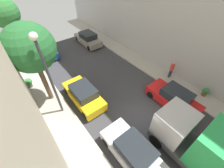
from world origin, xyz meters
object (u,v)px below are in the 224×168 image
(parked_car_left_3, at_px, (84,95))
(potted_plant_1, at_px, (206,92))
(street_tree_0, at_px, (30,49))
(delivery_truck, at_px, (221,160))
(parked_car_left_2, at_px, (133,152))
(lamp_post, at_px, (46,69))
(parked_car_left_4, at_px, (45,50))
(street_tree_2, at_px, (3,13))
(parked_car_right_2, at_px, (88,39))
(pedestrian, at_px, (172,69))
(potted_plant_0, at_px, (29,82))
(parked_car_right_1, at_px, (174,98))

(parked_car_left_3, relative_size, potted_plant_1, 5.38)
(street_tree_0, bearing_deg, delivery_truck, -66.08)
(parked_car_left_2, relative_size, lamp_post, 0.67)
(parked_car_left_4, bearing_deg, delivery_truck, -81.40)
(street_tree_2, xyz_separation_m, potted_plant_1, (10.36, -17.38, -3.96))
(parked_car_right_2, relative_size, pedestrian, 2.44)
(parked_car_left_3, height_order, potted_plant_0, parked_car_left_3)
(parked_car_left_4, xyz_separation_m, parked_car_right_1, (5.40, -13.73, 0.00))
(parked_car_left_3, relative_size, parked_car_right_2, 1.00)
(parked_car_left_2, distance_m, lamp_post, 7.02)
(parked_car_left_4, relative_size, lamp_post, 0.67)
(parked_car_left_4, xyz_separation_m, street_tree_0, (-2.08, -7.08, 4.02))
(parked_car_left_4, bearing_deg, parked_car_right_1, -68.53)
(delivery_truck, relative_size, pedestrian, 3.84)
(parked_car_right_2, xyz_separation_m, pedestrian, (2.62, -10.82, 0.35))
(parked_car_left_3, relative_size, pedestrian, 2.44)
(parked_car_left_2, relative_size, delivery_truck, 0.64)
(delivery_truck, bearing_deg, parked_car_left_4, 98.60)
(parked_car_left_2, relative_size, street_tree_0, 0.67)
(lamp_post, bearing_deg, pedestrian, -15.09)
(pedestrian, relative_size, lamp_post, 0.28)
(pedestrian, bearing_deg, street_tree_0, 155.99)
(pedestrian, xyz_separation_m, potted_plant_1, (0.24, -3.32, -0.50))
(parked_car_right_1, distance_m, potted_plant_1, 3.10)
(lamp_post, bearing_deg, parked_car_left_2, -71.87)
(parked_car_right_2, relative_size, potted_plant_1, 5.38)
(parked_car_left_3, relative_size, parked_car_left_4, 1.00)
(lamp_post, bearing_deg, street_tree_0, 95.53)
(street_tree_2, bearing_deg, parked_car_left_2, -83.05)
(parked_car_left_3, distance_m, parked_car_right_2, 9.85)
(potted_plant_0, relative_size, potted_plant_1, 1.18)
(pedestrian, relative_size, street_tree_2, 0.29)
(parked_car_right_2, bearing_deg, street_tree_0, -139.77)
(pedestrian, relative_size, street_tree_0, 0.28)
(parked_car_left_4, xyz_separation_m, parked_car_right_2, (5.40, -0.76, 0.00))
(parked_car_left_3, bearing_deg, street_tree_0, 137.27)
(parked_car_right_2, bearing_deg, delivery_truck, -98.98)
(potted_plant_0, bearing_deg, pedestrian, -32.03)
(parked_car_right_1, height_order, street_tree_2, street_tree_2)
(pedestrian, bearing_deg, street_tree_2, 125.73)
(parked_car_left_2, height_order, delivery_truck, delivery_truck)
(parked_car_left_2, bearing_deg, parked_car_left_3, 90.00)
(potted_plant_0, xyz_separation_m, potted_plant_1, (11.33, -10.26, -0.10))
(parked_car_right_2, bearing_deg, parked_car_left_2, -111.16)
(parked_car_right_1, relative_size, parked_car_right_2, 1.00)
(parked_car_left_2, distance_m, street_tree_2, 17.74)
(parked_car_right_1, distance_m, delivery_truck, 5.04)
(parked_car_left_3, relative_size, delivery_truck, 0.64)
(parked_car_left_4, height_order, parked_car_right_1, same)
(parked_car_right_1, height_order, pedestrian, pedestrian)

